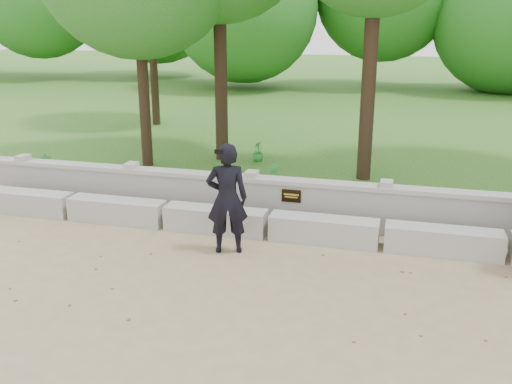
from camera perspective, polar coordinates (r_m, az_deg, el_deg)
ground at (r=8.65m, az=-1.81°, el=-8.99°), size 80.00×80.00×0.00m
lawn at (r=21.85m, az=8.86°, el=7.39°), size 40.00×22.00×0.25m
concrete_bench at (r=10.24m, az=1.23°, el=-3.30°), size 11.90×0.45×0.45m
parapet_wall at (r=10.81m, az=2.12°, el=-0.84°), size 12.50×0.35×0.90m
man_main at (r=9.39m, az=-2.91°, el=-0.65°), size 0.79×0.73×1.88m
shrub_a at (r=14.04m, az=-20.22°, el=2.58°), size 0.30×0.33×0.53m
shrub_b at (r=12.25m, az=1.86°, el=1.63°), size 0.38×0.37×0.54m
shrub_c at (r=11.21m, az=13.27°, el=-0.24°), size 0.67×0.64×0.57m
shrub_d at (r=14.51m, az=0.20°, el=4.10°), size 0.36×0.37×0.52m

